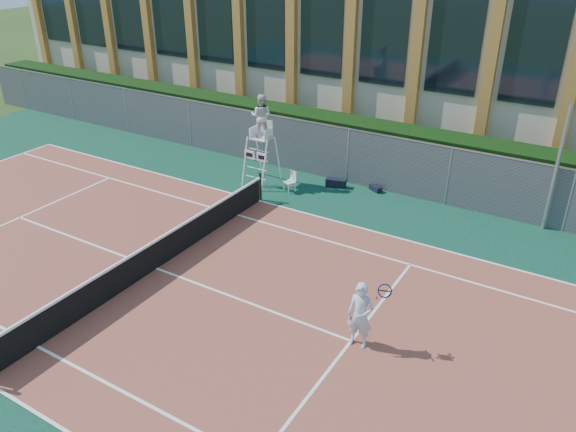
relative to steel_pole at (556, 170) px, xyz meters
The scene contains 13 objects.
ground 12.99m from the steel_pole, 137.23° to the right, with size 120.00×120.00×0.00m, color #233814.
apron 12.34m from the steel_pole, 140.69° to the right, with size 36.00×20.00×0.01m, color #0B3124.
tennis_court 12.99m from the steel_pole, 137.23° to the right, with size 23.77×10.97×0.02m, color brown.
tennis_net 12.91m from the steel_pole, 137.23° to the right, with size 0.10×11.30×1.10m.
fence 9.46m from the steel_pole, behind, with size 40.00×0.06×2.20m, color #595E60, non-canonical shape.
hedge 9.55m from the steel_pole, behind, with size 40.00×1.40×2.20m, color black.
building 13.34m from the steel_pole, 135.47° to the left, with size 45.00×10.60×8.22m.
steel_pole is the anchor object (origin of this frame).
umpire_chair 10.41m from the steel_pole, behind, with size 1.01×1.55×3.60m.
plastic_chair 9.18m from the steel_pole, 168.49° to the right, with size 0.50×0.50×0.82m.
sports_bag_near 7.82m from the steel_pole, behind, with size 0.78×0.31×0.33m, color black.
sports_bag_far 6.40m from the steel_pole, behind, with size 0.52×0.23×0.21m, color black.
tennis_player 9.25m from the steel_pole, 107.80° to the right, with size 0.98×0.68×1.75m.
Camera 1 is at (10.69, -10.07, 8.99)m, focal length 35.00 mm.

